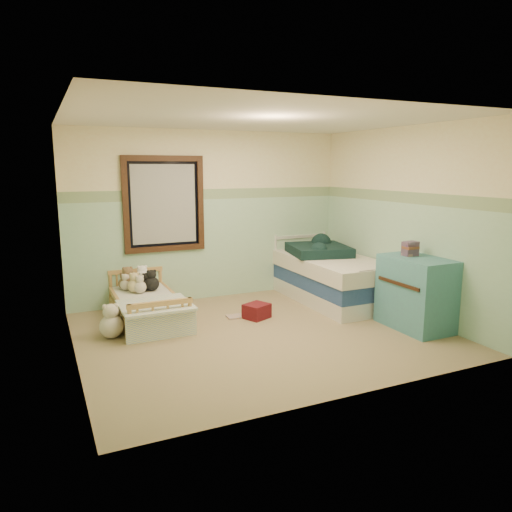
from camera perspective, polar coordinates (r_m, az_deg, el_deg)
name	(u,v)px	position (r m, az deg, el deg)	size (l,w,h in m)	color
floor	(261,333)	(5.88, 0.63, -9.17)	(4.20, 3.60, 0.02)	#7A6B52
ceiling	(262,118)	(5.56, 0.68, 16.08)	(4.20, 3.60, 0.02)	beige
wall_back	(210,216)	(7.24, -5.45, 4.76)	(4.20, 0.04, 2.50)	beige
wall_front	(354,256)	(4.05, 11.58, 0.04)	(4.20, 0.04, 2.50)	beige
wall_left	(68,242)	(5.07, -21.38, 1.61)	(0.04, 3.60, 2.50)	beige
wall_right	(403,222)	(6.75, 17.04, 3.92)	(0.04, 3.60, 2.50)	beige
wainscot_mint	(211,249)	(7.29, -5.35, 0.84)	(4.20, 0.01, 1.50)	#A5CEAF
border_strip	(210,194)	(7.20, -5.46, 7.32)	(4.20, 0.01, 0.15)	#3B703D
window_frame	(164,204)	(6.99, -10.83, 6.06)	(1.16, 0.06, 1.36)	black
window_blinds	(164,204)	(7.00, -10.85, 6.06)	(0.92, 0.01, 1.12)	#BABAB5
toddler_bed_frame	(148,313)	(6.46, -12.72, -6.61)	(0.77, 1.53, 0.20)	#A76F38
toddler_mattress	(147,301)	(6.41, -12.78, -5.25)	(0.70, 1.47, 0.12)	silver
patchwork_quilt	(155,305)	(5.94, -11.85, -5.72)	(0.83, 0.77, 0.03)	#8FAADB
plush_bed_brown	(128,282)	(6.82, -14.94, -2.95)	(0.21, 0.21, 0.21)	brown
plush_bed_white	(143,280)	(6.86, -13.30, -2.81)	(0.21, 0.21, 0.21)	white
plush_bed_tan	(135,286)	(6.62, -14.18, -3.45)	(0.19, 0.19, 0.19)	beige
plush_bed_dark	(152,284)	(6.66, -12.24, -3.23)	(0.20, 0.20, 0.20)	black
plush_floor_cream	(111,326)	(5.91, -16.76, -8.00)	(0.28, 0.28, 0.28)	beige
plush_floor_tan	(115,324)	(6.08, -16.35, -7.76)	(0.22, 0.22, 0.22)	beige
twin_bed_frame	(331,294)	(7.28, 8.91, -4.43)	(0.98, 1.95, 0.22)	silver
twin_boxspring	(332,279)	(7.22, 8.96, -2.75)	(0.98, 1.95, 0.22)	navy
twin_mattress	(332,265)	(7.18, 9.01, -1.04)	(1.02, 1.99, 0.22)	silver
teal_blanket	(319,250)	(7.36, 7.44, 0.73)	(0.83, 0.88, 0.14)	black
dresser	(416,293)	(6.25, 18.43, -4.19)	(0.55, 0.89, 0.89)	teal
book_stack	(410,249)	(6.24, 17.81, 0.81)	(0.17, 0.13, 0.17)	brown
red_pillow	(257,311)	(6.39, 0.08, -6.54)	(0.31, 0.27, 0.19)	maroon
floor_book	(236,316)	(6.45, -2.39, -7.18)	(0.24, 0.18, 0.02)	orange
extra_plush_0	(142,283)	(6.81, -13.37, -3.10)	(0.17, 0.17, 0.17)	beige
extra_plush_1	(147,285)	(6.69, -12.83, -3.33)	(0.17, 0.17, 0.17)	black
extra_plush_2	(144,284)	(6.74, -13.19, -3.20)	(0.17, 0.17, 0.17)	white
extra_plush_3	(140,287)	(6.57, -13.59, -3.62)	(0.17, 0.17, 0.17)	beige
extra_plush_4	(124,284)	(6.84, -15.37, -3.17)	(0.16, 0.16, 0.16)	brown
extra_plush_5	(126,285)	(6.78, -15.16, -3.30)	(0.16, 0.16, 0.16)	beige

